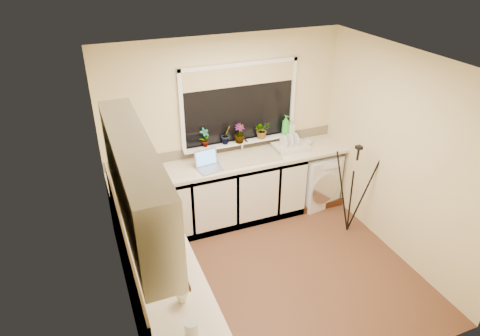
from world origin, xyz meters
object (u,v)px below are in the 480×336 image
at_px(soap_bottle_green, 286,125).
at_px(cup_back, 308,142).
at_px(tripod, 353,190).
at_px(soap_bottle_clear, 291,127).
at_px(laptop, 208,164).
at_px(plant_d, 262,130).
at_px(cup_left, 182,296).
at_px(glass_jug, 192,330).
at_px(steel_jar, 159,264).
at_px(dish_rack, 291,147).
at_px(plant_b, 226,135).
at_px(kettle, 154,197).
at_px(washing_machine, 315,178).
at_px(microwave, 145,192).
at_px(plant_a, 205,138).
at_px(plant_c, 239,134).

bearing_deg(soap_bottle_green, cup_back, -26.66).
bearing_deg(tripod, soap_bottle_clear, 122.35).
relative_size(tripod, cup_back, 11.18).
height_order(laptop, plant_d, plant_d).
bearing_deg(cup_left, glass_jug, -93.74).
bearing_deg(laptop, soap_bottle_clear, 5.09).
relative_size(tripod, steel_jar, 12.66).
bearing_deg(soap_bottle_green, tripod, -65.57).
bearing_deg(plant_d, cup_left, -126.94).
bearing_deg(dish_rack, steel_jar, -141.70).
height_order(tripod, plant_b, plant_b).
distance_m(kettle, plant_d, 1.90).
xyz_separation_m(steel_jar, soap_bottle_green, (2.19, 1.87, 0.24)).
xyz_separation_m(laptop, glass_jug, (-0.92, -2.41, 0.02)).
height_order(washing_machine, microwave, microwave).
xyz_separation_m(plant_b, soap_bottle_green, (0.86, -0.03, 0.02)).
relative_size(kettle, glass_jug, 1.54).
relative_size(dish_rack, glass_jug, 2.95).
bearing_deg(microwave, cup_back, -54.53).
relative_size(washing_machine, microwave, 1.58).
xyz_separation_m(laptop, cup_back, (1.50, 0.13, -0.01)).
bearing_deg(steel_jar, soap_bottle_green, 40.45).
relative_size(kettle, soap_bottle_green, 0.85).
height_order(dish_rack, plant_d, plant_d).
bearing_deg(cup_left, steel_jar, 101.06).
relative_size(glass_jug, plant_b, 0.62).
distance_m(steel_jar, plant_d, 2.64).
height_order(plant_a, plant_c, plant_a).
height_order(kettle, cup_left, kettle).
bearing_deg(dish_rack, kettle, -160.13).
relative_size(tripod, soap_bottle_clear, 6.33).
relative_size(washing_machine, plant_d, 3.26).
xyz_separation_m(soap_bottle_green, cup_back, (0.29, -0.14, -0.25)).
distance_m(microwave, plant_a, 1.24).
bearing_deg(plant_a, plant_d, -1.36).
xyz_separation_m(laptop, steel_jar, (-0.98, -1.60, -0.01)).
bearing_deg(glass_jug, plant_a, 70.25).
bearing_deg(soap_bottle_green, plant_c, -179.66).
height_order(plant_c, cup_left, plant_c).
bearing_deg(dish_rack, soap_bottle_clear, 64.63).
distance_m(tripod, glass_jug, 3.10).
distance_m(tripod, plant_d, 1.43).
bearing_deg(glass_jug, steel_jar, 94.47).
xyz_separation_m(microwave, plant_d, (1.74, 0.79, 0.13)).
relative_size(plant_a, cup_left, 2.42).
bearing_deg(washing_machine, soap_bottle_clear, 131.74).
bearing_deg(laptop, plant_a, 71.86).
bearing_deg(microwave, kettle, -124.50).
distance_m(kettle, glass_jug, 1.81).
xyz_separation_m(laptop, soap_bottle_green, (1.21, 0.27, 0.23)).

